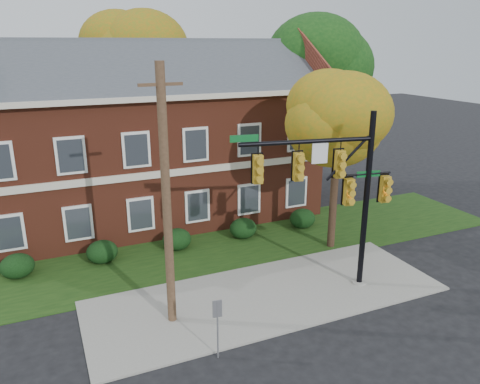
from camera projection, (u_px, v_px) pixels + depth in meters
name	position (u px, v px, depth m)	size (l,w,h in m)	color
ground	(279.00, 309.00, 17.57)	(120.00, 120.00, 0.00)	black
sidewalk	(267.00, 295.00, 18.43)	(14.00, 5.00, 0.08)	gray
grass_strip	(221.00, 248.00, 22.79)	(30.00, 6.00, 0.04)	#193811
apartment_building	(146.00, 130.00, 25.71)	(18.80, 8.80, 9.74)	maroon
hedge_far_left	(17.00, 266.00, 19.80)	(1.40, 1.26, 1.05)	black
hedge_left	(102.00, 252.00, 21.14)	(1.40, 1.26, 1.05)	black
hedge_center	(177.00, 239.00, 22.48)	(1.40, 1.26, 1.05)	black
hedge_right	(243.00, 228.00, 23.82)	(1.40, 1.26, 1.05)	black
hedge_far_right	(302.00, 218.00, 25.17)	(1.40, 1.26, 1.05)	black
tree_near_right	(345.00, 110.00, 20.91)	(4.50, 4.25, 8.58)	black
tree_right_rear	(316.00, 66.00, 29.84)	(6.30, 5.95, 10.62)	black
tree_far_rear	(136.00, 54.00, 31.89)	(6.84, 6.46, 11.52)	black
traffic_signal	(337.00, 184.00, 17.67)	(6.35, 1.29, 7.17)	gray
utility_pole	(166.00, 201.00, 15.40)	(1.41, 0.31, 9.03)	#453020
sign_post	(217.00, 319.00, 14.43)	(0.30, 0.07, 2.06)	slate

